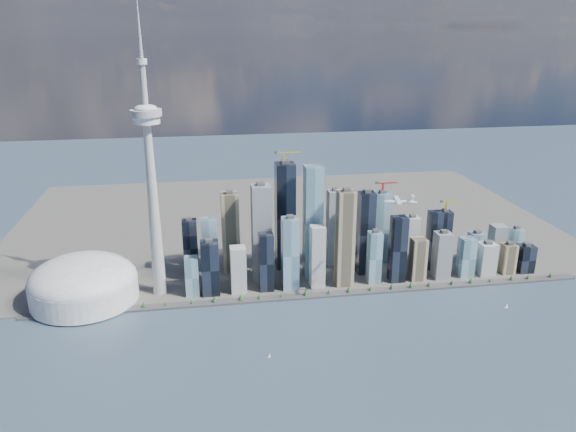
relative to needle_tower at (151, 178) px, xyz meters
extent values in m
plane|color=#324858|center=(300.00, -310.00, -235.84)|extent=(4000.00, 4000.00, 0.00)
cube|color=#383838|center=(300.00, -60.00, -233.84)|extent=(1100.00, 22.00, 4.00)
cube|color=#4C4C47|center=(300.00, 390.00, -234.34)|extent=(1400.00, 900.00, 3.00)
cylinder|color=#3F2D1E|center=(-176.67, -60.00, -230.64)|extent=(1.00, 1.00, 2.40)
cone|color=#1C4F21|center=(-176.67, -60.00, -227.04)|extent=(7.20, 7.20, 8.00)
cylinder|color=#3F2D1E|center=(-90.00, -60.00, -230.64)|extent=(1.00, 1.00, 2.40)
cone|color=#1C4F21|center=(-90.00, -60.00, -227.04)|extent=(7.20, 7.20, 8.00)
cylinder|color=#3F2D1E|center=(-3.33, -60.00, -230.64)|extent=(1.00, 1.00, 2.40)
cone|color=#1C4F21|center=(-3.33, -60.00, -227.04)|extent=(7.20, 7.20, 8.00)
cylinder|color=#3F2D1E|center=(83.33, -60.00, -230.64)|extent=(1.00, 1.00, 2.40)
cone|color=#1C4F21|center=(83.33, -60.00, -227.04)|extent=(7.20, 7.20, 8.00)
cylinder|color=#3F2D1E|center=(170.00, -60.00, -230.64)|extent=(1.00, 1.00, 2.40)
cone|color=#1C4F21|center=(170.00, -60.00, -227.04)|extent=(7.20, 7.20, 8.00)
cylinder|color=#3F2D1E|center=(256.67, -60.00, -230.64)|extent=(1.00, 1.00, 2.40)
cone|color=#1C4F21|center=(256.67, -60.00, -227.04)|extent=(7.20, 7.20, 8.00)
cylinder|color=#3F2D1E|center=(343.33, -60.00, -230.64)|extent=(1.00, 1.00, 2.40)
cone|color=#1C4F21|center=(343.33, -60.00, -227.04)|extent=(7.20, 7.20, 8.00)
cylinder|color=#3F2D1E|center=(430.00, -60.00, -230.64)|extent=(1.00, 1.00, 2.40)
cone|color=#1C4F21|center=(430.00, -60.00, -227.04)|extent=(7.20, 7.20, 8.00)
cylinder|color=#3F2D1E|center=(516.67, -60.00, -230.64)|extent=(1.00, 1.00, 2.40)
cone|color=#1C4F21|center=(516.67, -60.00, -227.04)|extent=(7.20, 7.20, 8.00)
cylinder|color=#3F2D1E|center=(603.33, -60.00, -230.64)|extent=(1.00, 1.00, 2.40)
cone|color=#1C4F21|center=(603.33, -60.00, -227.04)|extent=(7.20, 7.20, 8.00)
cylinder|color=#3F2D1E|center=(690.00, -60.00, -230.64)|extent=(1.00, 1.00, 2.40)
cone|color=#1C4F21|center=(690.00, -60.00, -227.04)|extent=(7.20, 7.20, 8.00)
cylinder|color=#3F2D1E|center=(776.67, -60.00, -230.64)|extent=(1.00, 1.00, 2.40)
cone|color=#1C4F21|center=(776.67, -60.00, -227.04)|extent=(7.20, 7.20, 8.00)
cube|color=black|center=(100.00, -20.00, -178.77)|extent=(34.00, 34.00, 108.14)
cube|color=#6E95A6|center=(100.00, 30.00, -164.02)|extent=(30.00, 30.00, 137.63)
cube|color=#B1B1AD|center=(150.00, -20.00, -186.14)|extent=(30.00, 30.00, 93.39)
cube|color=tan|center=(150.00, 85.00, -146.82)|extent=(36.00, 36.00, 172.04)
cube|color=gray|center=(205.00, 30.00, -132.07)|extent=(38.00, 38.00, 201.53)
cube|color=black|center=(205.00, -20.00, -173.85)|extent=(28.00, 28.00, 117.97)
cube|color=#6E95A6|center=(260.00, -20.00, -159.11)|extent=(32.00, 32.00, 147.46)
cube|color=black|center=(260.00, 85.00, -117.33)|extent=(40.00, 40.00, 231.03)
cube|color=#6E95A6|center=(315.00, 30.00, -114.87)|extent=(36.00, 36.00, 235.94)
cube|color=#B1B1AD|center=(315.00, -20.00, -168.94)|extent=(28.00, 28.00, 127.80)
cube|color=tan|center=(370.00, -20.00, -134.53)|extent=(34.00, 34.00, 196.62)
cube|color=gray|center=(370.00, 85.00, -149.28)|extent=(30.00, 30.00, 167.12)
cube|color=black|center=(425.00, 30.00, -144.36)|extent=(32.00, 32.00, 176.96)
cube|color=#6E95A6|center=(425.00, -20.00, -178.77)|extent=(26.00, 26.00, 108.14)
cube|color=black|center=(475.00, -20.00, -164.02)|extent=(30.00, 30.00, 137.63)
cube|color=#6E95A6|center=(475.00, 85.00, -154.19)|extent=(34.00, 34.00, 157.29)
cube|color=#B1B1AD|center=(525.00, 30.00, -173.85)|extent=(28.00, 28.00, 117.97)
cube|color=tan|center=(525.00, -20.00, -188.60)|extent=(30.00, 30.00, 88.48)
cube|color=gray|center=(575.00, -20.00, -183.68)|extent=(32.00, 32.00, 98.31)
cube|color=black|center=(575.00, 30.00, -168.94)|extent=(26.00, 26.00, 127.80)
cube|color=#6E95A6|center=(625.00, -20.00, -191.06)|extent=(30.00, 30.00, 83.56)
cube|color=black|center=(625.00, 85.00, -178.77)|extent=(28.00, 28.00, 108.14)
cube|color=#6E95A6|center=(675.00, 30.00, -195.97)|extent=(30.00, 30.00, 73.73)
cube|color=#B1B1AD|center=(675.00, -20.00, -198.43)|extent=(34.00, 34.00, 68.82)
cube|color=tan|center=(720.00, -20.00, -200.89)|extent=(28.00, 28.00, 63.90)
cube|color=gray|center=(720.00, 30.00, -188.60)|extent=(30.00, 30.00, 88.48)
cube|color=black|center=(765.00, -20.00, -203.35)|extent=(32.00, 32.00, 58.99)
cube|color=#6E95A6|center=(765.00, 30.00, -193.52)|extent=(26.00, 26.00, 78.65)
cube|color=black|center=(60.00, 85.00, -173.85)|extent=(30.00, 30.00, 117.97)
cube|color=#6E95A6|center=(60.00, -20.00, -193.52)|extent=(26.00, 26.00, 78.65)
cube|color=gold|center=(260.00, 85.00, 9.19)|extent=(3.00, 3.00, 22.00)
cube|color=gold|center=(268.25, 85.00, 20.19)|extent=(55.00, 2.20, 2.20)
cube|color=#383838|center=(243.50, 85.00, 22.19)|extent=(6.00, 4.00, 4.00)
cube|color=red|center=(475.00, 85.00, -64.55)|extent=(3.00, 3.00, 22.00)
cube|color=red|center=(482.20, 85.00, -53.55)|extent=(48.00, 2.20, 2.20)
cube|color=#383838|center=(460.60, 85.00, -51.55)|extent=(6.00, 4.00, 4.00)
cube|color=gold|center=(625.00, 85.00, -113.70)|extent=(3.00, 3.00, 22.00)
cube|color=gold|center=(631.75, 85.00, -102.70)|extent=(45.00, 2.20, 2.20)
cube|color=#383838|center=(611.50, 85.00, -100.70)|extent=(6.00, 4.00, 4.00)
cone|color=#9E9D98|center=(0.00, 0.00, -62.84)|extent=(26.00, 26.00, 340.00)
cylinder|color=silver|center=(0.00, 0.00, 107.16)|extent=(48.00, 48.00, 14.00)
cylinder|color=#9E9D98|center=(0.00, 0.00, 119.16)|extent=(56.00, 56.00, 12.00)
ellipsoid|color=silver|center=(0.00, 0.00, 127.16)|extent=(40.00, 40.00, 14.00)
cylinder|color=#9E9D98|center=(0.00, 0.00, 167.16)|extent=(11.00, 11.00, 80.00)
cylinder|color=silver|center=(0.00, 0.00, 207.16)|extent=(18.00, 18.00, 10.00)
cone|color=silver|center=(0.00, 0.00, 265.16)|extent=(7.00, 7.00, 105.00)
cylinder|color=silver|center=(-140.00, -10.00, -210.84)|extent=(200.00, 200.00, 44.00)
ellipsoid|color=silver|center=(-140.00, -10.00, -188.84)|extent=(200.00, 200.00, 84.00)
cylinder|color=white|center=(428.68, -137.48, -25.15)|extent=(49.32, 15.98, 6.05)
cone|color=white|center=(403.72, -132.25, -25.15)|extent=(7.71, 7.27, 6.05)
cone|color=white|center=(454.57, -142.90, -25.15)|extent=(10.48, 7.85, 6.05)
cube|color=white|center=(426.83, -137.09, -21.93)|extent=(18.24, 53.32, 0.94)
cylinder|color=white|center=(424.70, -147.26, -23.45)|extent=(10.87, 5.46, 3.40)
cylinder|color=white|center=(428.96, -126.92, -23.45)|extent=(10.87, 5.46, 3.40)
cylinder|color=#3F3F3F|center=(419.15, -146.10, -23.45)|extent=(1.83, 7.45, 7.56)
cylinder|color=#3F3F3F|center=(423.41, -125.76, -23.45)|extent=(1.83, 7.45, 7.56)
cube|color=white|center=(451.79, -142.32, -19.10)|extent=(5.33, 1.82, 10.39)
cube|color=white|center=(451.79, -142.32, -13.81)|extent=(7.55, 17.49, 0.66)
cube|color=white|center=(183.15, -257.65, -235.50)|extent=(5.38, 2.75, 0.69)
cylinder|color=#999999|center=(183.15, -257.65, -231.54)|extent=(0.21, 0.21, 7.73)
cube|color=white|center=(643.04, -163.92, -235.38)|extent=(7.19, 3.69, 0.92)
cylinder|color=#999999|center=(643.04, -163.92, -230.10)|extent=(0.28, 0.28, 10.34)
camera|label=1|loc=(90.32, -1026.50, 264.26)|focal=35.00mm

